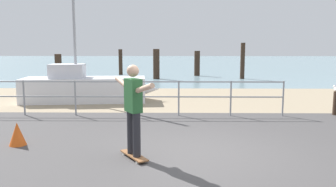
% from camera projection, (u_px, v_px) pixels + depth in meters
% --- Properties ---
extents(ground_plane, '(24.00, 10.00, 0.04)m').
position_uv_depth(ground_plane, '(201.00, 174.00, 5.55)').
color(ground_plane, '#474444').
rests_on(ground_plane, ground).
extents(beach_strip, '(24.00, 6.00, 0.04)m').
position_uv_depth(beach_strip, '(185.00, 98.00, 13.47)').
color(beach_strip, tan).
rests_on(beach_strip, ground).
extents(sea_surface, '(72.00, 50.00, 0.04)m').
position_uv_depth(sea_surface, '(177.00, 63.00, 41.19)').
color(sea_surface, '#75939E').
rests_on(sea_surface, ground).
extents(railing_fence, '(9.18, 0.05, 1.05)m').
position_uv_depth(railing_fence, '(127.00, 93.00, 10.04)').
color(railing_fence, gray).
rests_on(railing_fence, ground).
extents(sailboat, '(5.03, 1.83, 4.91)m').
position_uv_depth(sailboat, '(89.00, 88.00, 12.60)').
color(sailboat, silver).
rests_on(sailboat, ground).
extents(skateboard, '(0.60, 0.78, 0.08)m').
position_uv_depth(skateboard, '(134.00, 156.00, 6.28)').
color(skateboard, brown).
rests_on(skateboard, ground).
extents(skateboarder, '(0.85, 1.27, 1.65)m').
position_uv_depth(skateboarder, '(133.00, 105.00, 6.15)').
color(skateboarder, '#26262B').
rests_on(skateboarder, skateboard).
extents(bollard_short, '(0.18, 0.18, 0.72)m').
position_uv_depth(bollard_short, '(336.00, 104.00, 10.16)').
color(bollard_short, '#332319').
rests_on(bollard_short, ground).
extents(groyne_post_0, '(0.37, 0.37, 1.60)m').
position_uv_depth(groyne_post_0, '(58.00, 69.00, 18.94)').
color(groyne_post_0, '#332319').
rests_on(groyne_post_0, ground).
extents(groyne_post_1, '(0.27, 0.27, 1.80)m').
position_uv_depth(groyne_post_1, '(121.00, 62.00, 24.00)').
color(groyne_post_1, '#332319').
rests_on(groyne_post_1, ground).
extents(groyne_post_2, '(0.39, 0.39, 1.85)m').
position_uv_depth(groyne_post_2, '(156.00, 64.00, 21.06)').
color(groyne_post_2, '#332319').
rests_on(groyne_post_2, ground).
extents(groyne_post_3, '(0.38, 0.38, 1.70)m').
position_uv_depth(groyne_post_3, '(197.00, 64.00, 23.19)').
color(groyne_post_3, '#332319').
rests_on(groyne_post_3, ground).
extents(groyne_post_4, '(0.27, 0.27, 2.23)m').
position_uv_depth(groyne_post_4, '(243.00, 61.00, 21.07)').
color(groyne_post_4, '#332319').
rests_on(groyne_post_4, ground).
extents(traffic_cone, '(0.36, 0.36, 0.50)m').
position_uv_depth(traffic_cone, '(17.00, 134.00, 7.07)').
color(traffic_cone, '#E55919').
rests_on(traffic_cone, ground).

